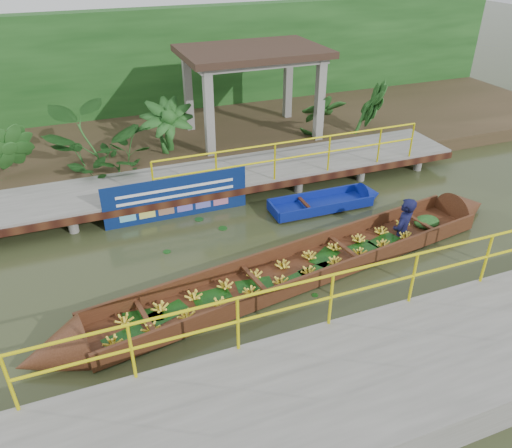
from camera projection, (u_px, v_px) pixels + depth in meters
name	position (u px, v px, depth m)	size (l,w,h in m)	color
ground	(227.00, 266.00, 10.86)	(80.00, 80.00, 0.00)	#2E351A
land_strip	(156.00, 140.00, 16.76)	(30.00, 8.00, 0.45)	#312A18
far_dock	(187.00, 182.00, 13.37)	(16.00, 2.06, 1.66)	slate
near_dock	(374.00, 384.00, 7.65)	(18.00, 2.40, 1.73)	slate
pavilion	(252.00, 61.00, 15.41)	(4.40, 3.00, 3.00)	slate
foliage_backdrop	(137.00, 69.00, 17.86)	(30.00, 0.80, 4.00)	#143D13
vendor_boat	(315.00, 259.00, 10.65)	(11.38, 2.84, 2.34)	#3B1E10
moored_blue_boat	(346.00, 200.00, 13.23)	(3.14, 0.89, 0.74)	navy
blue_banner	(177.00, 198.00, 12.42)	(3.63, 0.04, 1.13)	navy
tropical_plants	(162.00, 135.00, 14.44)	(14.18, 1.18, 1.48)	#143D13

